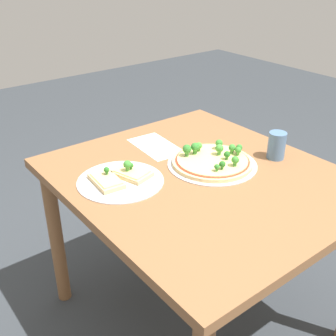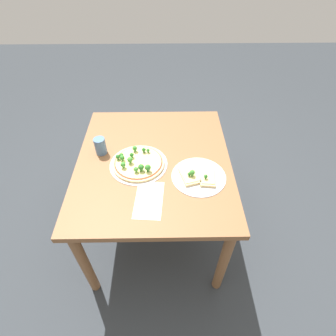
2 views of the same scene
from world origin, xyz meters
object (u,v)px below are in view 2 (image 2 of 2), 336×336
drinking_cup (100,146)px  dining_table (154,171)px  pizza_tray_whole (138,163)px  pizza_tray_slice (198,176)px

drinking_cup → dining_table: bearing=-102.9°
dining_table → pizza_tray_whole: 0.15m
pizza_tray_slice → drinking_cup: (0.23, 0.59, 0.04)m
dining_table → pizza_tray_slice: size_ratio=3.40×
pizza_tray_slice → drinking_cup: 0.64m
pizza_tray_whole → drinking_cup: size_ratio=3.19×
pizza_tray_slice → dining_table: bearing=60.2°
dining_table → drinking_cup: (0.08, 0.33, 0.15)m
pizza_tray_slice → drinking_cup: size_ratio=2.88×
drinking_cup → pizza_tray_whole: bearing=-115.5°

